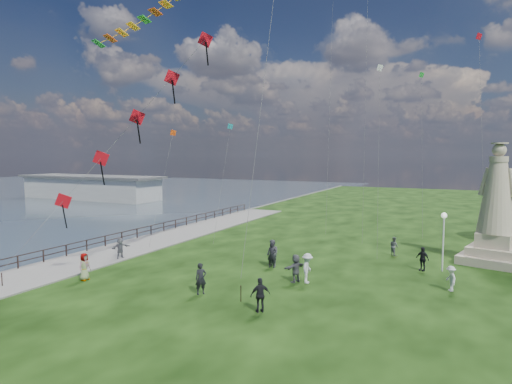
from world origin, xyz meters
The scene contains 17 objects.
waterfront centered at (-15.24, 8.99, -0.06)m, with size 200.00×200.00×1.51m.
pier_pavilion centered at (-52.00, 42.00, 1.84)m, with size 30.00×8.00×4.40m.
statue centered at (13.36, 18.35, 3.32)m, with size 5.26×5.26×8.78m.
lamppost centered at (10.03, 14.34, 2.90)m, with size 0.37×0.37×4.02m.
person_0 centered at (-2.14, 3.15, 0.89)m, with size 0.65×0.43×1.79m, color black.
person_1 centered at (-0.88, 10.44, 0.95)m, with size 0.93×0.57×1.91m, color #595960.
person_2 centered at (2.62, 7.79, 0.93)m, with size 1.20×0.62×1.86m, color silver.
person_3 centered at (2.10, 2.08, 0.88)m, with size 1.03×0.53×1.76m, color black.
person_5 centered at (-12.15, 7.40, 0.78)m, with size 1.45×0.63×1.57m, color #595960.
person_6 centered at (-0.80, 10.17, 0.88)m, with size 0.64×0.42×1.76m, color black.
person_7 centered at (6.41, 17.63, 0.75)m, with size 0.72×0.45×1.49m, color #595960.
person_8 centered at (10.65, 9.94, 0.74)m, with size 0.95×0.49×1.48m, color silver.
person_9 centered at (8.79, 13.92, 0.82)m, with size 0.96×0.49×1.64m, color black.
person_10 centered at (-10.26, 2.25, 0.87)m, with size 0.85×0.52×1.73m, color #595960.
person_11 centered at (1.90, 7.67, 0.87)m, with size 1.62×0.70×1.74m, color #595960.
red_kite_train centered at (-8.04, 4.58, 9.91)m, with size 9.21×9.35×16.07m.
small_kites centered at (2.68, 22.83, 13.88)m, with size 31.49×19.72×26.26m.
Camera 1 is at (10.98, -16.88, 7.90)m, focal length 30.00 mm.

